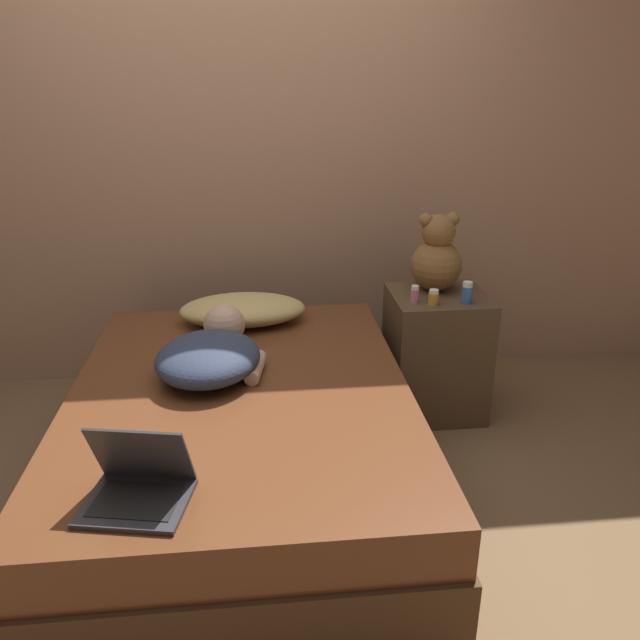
# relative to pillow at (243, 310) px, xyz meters

# --- Properties ---
(ground_plane) EXTENTS (12.00, 12.00, 0.00)m
(ground_plane) POSITION_rel_pillow_xyz_m (-0.01, -0.68, -0.56)
(ground_plane) COLOR brown
(wall_back) EXTENTS (8.00, 0.06, 2.60)m
(wall_back) POSITION_rel_pillow_xyz_m (-0.01, 0.50, 0.74)
(wall_back) COLOR tan
(wall_back) RESTS_ON ground_plane
(bed) EXTENTS (1.34, 1.81, 0.49)m
(bed) POSITION_rel_pillow_xyz_m (-0.01, -0.68, -0.32)
(bed) COLOR #4C331E
(bed) RESTS_ON ground_plane
(nightstand) EXTENTS (0.46, 0.43, 0.63)m
(nightstand) POSITION_rel_pillow_xyz_m (0.95, -0.08, -0.24)
(nightstand) COLOR brown
(nightstand) RESTS_ON ground_plane
(pillow) EXTENTS (0.61, 0.35, 0.14)m
(pillow) POSITION_rel_pillow_xyz_m (0.00, 0.00, 0.00)
(pillow) COLOR tan
(pillow) RESTS_ON bed
(person_lying) EXTENTS (0.49, 0.68, 0.19)m
(person_lying) POSITION_rel_pillow_xyz_m (-0.12, -0.51, 0.01)
(person_lying) COLOR #2D3851
(person_lying) RESTS_ON bed
(laptop) EXTENTS (0.33, 0.29, 0.23)m
(laptop) POSITION_rel_pillow_xyz_m (-0.28, -1.34, -0.02)
(laptop) COLOR #333338
(laptop) RESTS_ON bed
(teddy_bear) EXTENTS (0.25, 0.25, 0.38)m
(teddy_bear) POSITION_rel_pillow_xyz_m (0.95, -0.01, 0.24)
(teddy_bear) COLOR brown
(teddy_bear) RESTS_ON nightstand
(bottle_blue) EXTENTS (0.05, 0.05, 0.10)m
(bottle_blue) POSITION_rel_pillow_xyz_m (1.04, -0.21, 0.12)
(bottle_blue) COLOR #3866B2
(bottle_blue) RESTS_ON nightstand
(bottle_pink) EXTENTS (0.04, 0.04, 0.08)m
(bottle_pink) POSITION_rel_pillow_xyz_m (0.81, -0.17, 0.11)
(bottle_pink) COLOR pink
(bottle_pink) RESTS_ON nightstand
(bottle_amber) EXTENTS (0.05, 0.05, 0.07)m
(bottle_amber) POSITION_rel_pillow_xyz_m (0.88, -0.22, 0.11)
(bottle_amber) COLOR gold
(bottle_amber) RESTS_ON nightstand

